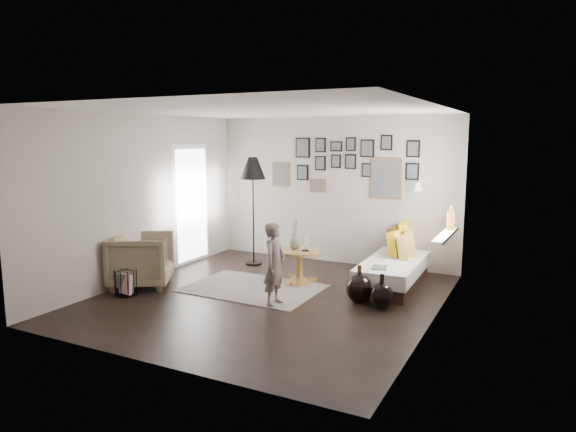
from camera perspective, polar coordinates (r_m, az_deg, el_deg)
The scene contains 23 objects.
ground at distance 7.33m, azimuth -2.14°, elevation -9.04°, with size 4.80×4.80×0.00m, color black.
wall_back at distance 9.20m, azimuth 5.07°, elevation 2.86°, with size 4.50×4.50×0.00m, color #A89C93.
wall_front at distance 5.10m, azimuth -15.36°, elevation -2.16°, with size 4.50×4.50×0.00m, color #A89C93.
wall_left at distance 8.36m, azimuth -15.83°, elevation 1.97°, with size 4.80×4.80×0.00m, color #A89C93.
wall_right at distance 6.28m, azimuth 16.08°, elevation -0.19°, with size 4.80×4.80×0.00m, color #A89C93.
ceiling at distance 6.99m, azimuth -2.26°, elevation 11.71°, with size 4.80×4.80×0.00m, color white.
door_left at distance 9.29m, azimuth -10.70°, elevation 1.25°, with size 0.00×2.14×2.14m.
window_right at distance 7.66m, azimuth 17.30°, elevation -1.48°, with size 0.15×1.32×1.30m.
gallery_wall at distance 9.05m, azimuth 6.76°, elevation 5.55°, with size 2.74×0.03×1.08m.
wall_sconce at distance 8.48m, azimuth 14.20°, elevation 3.23°, with size 0.18×0.36×0.16m.
rug at distance 7.76m, azimuth -3.90°, elevation -8.00°, with size 1.95×1.36×0.01m, color beige.
pedestal_table at distance 7.97m, azimuth 1.24°, elevation -5.77°, with size 0.66×0.66×0.52m.
vase at distance 7.92m, azimuth 0.79°, elevation -2.69°, with size 0.19×0.19×0.47m.
candles at distance 7.83m, azimuth 1.98°, elevation -3.03°, with size 0.11×0.11×0.25m.
daybed at distance 8.03m, azimuth 11.79°, elevation -5.58°, with size 0.82×1.87×0.88m.
magazine_on_daybed at distance 7.41m, azimuth 10.14°, elevation -5.64°, with size 0.20×0.27×0.01m, color black.
armchair at distance 8.08m, azimuth -15.99°, elevation -4.73°, with size 0.86×0.88×0.80m, color brown.
armchair_cushion at distance 8.10m, azimuth -15.77°, elevation -4.12°, with size 0.36×0.36×0.09m, color beige.
floor_lamp at distance 8.95m, azimuth -3.93°, elevation 4.88°, with size 0.44×0.44×1.90m.
magazine_basket at distance 7.74m, azimuth -17.59°, elevation -7.05°, with size 0.31×0.31×0.38m.
demijohn_large at distance 7.11m, azimuth 7.90°, elevation -7.97°, with size 0.35×0.35×0.52m.
demijohn_small at distance 6.91m, azimuth 10.34°, elevation -8.73°, with size 0.31×0.31×0.48m.
child at distance 6.87m, azimuth -1.50°, elevation -5.39°, with size 0.41×0.27×1.12m, color brown.
Camera 1 is at (3.38, -6.10, 2.24)m, focal length 32.00 mm.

